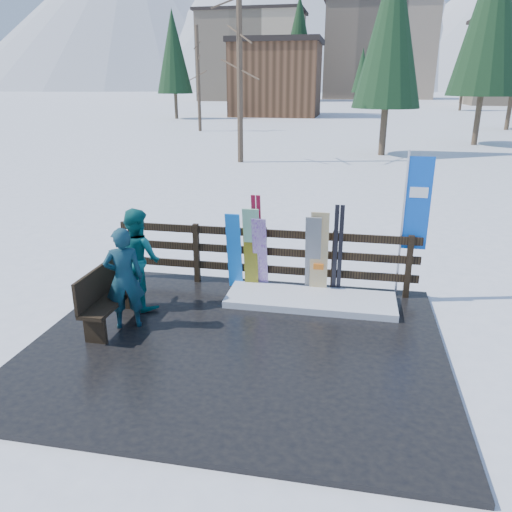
% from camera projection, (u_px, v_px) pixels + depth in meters
% --- Properties ---
extents(ground, '(700.00, 700.00, 0.00)m').
position_uv_depth(ground, '(237.00, 347.00, 7.44)').
color(ground, white).
rests_on(ground, ground).
extents(deck, '(6.00, 5.00, 0.08)m').
position_uv_depth(deck, '(237.00, 344.00, 7.43)').
color(deck, black).
rests_on(deck, ground).
extents(fence, '(5.60, 0.10, 1.15)m').
position_uv_depth(fence, '(264.00, 253.00, 9.24)').
color(fence, black).
rests_on(fence, deck).
extents(snow_patch, '(2.92, 1.00, 0.12)m').
position_uv_depth(snow_patch, '(310.00, 300.00, 8.71)').
color(snow_patch, white).
rests_on(snow_patch, deck).
extents(bench, '(0.41, 1.50, 0.97)m').
position_uv_depth(bench, '(108.00, 294.00, 7.80)').
color(bench, black).
rests_on(bench, deck).
extents(snowboard_0, '(0.27, 0.28, 1.47)m').
position_uv_depth(snowboard_0, '(234.00, 251.00, 9.10)').
color(snowboard_0, '#197DEE').
rests_on(snowboard_0, deck).
extents(snowboard_1, '(0.29, 0.42, 1.59)m').
position_uv_depth(snowboard_1, '(253.00, 249.00, 9.02)').
color(snowboard_1, white).
rests_on(snowboard_1, deck).
extents(snowboard_2, '(0.25, 0.23, 1.38)m').
position_uv_depth(snowboard_2, '(251.00, 255.00, 9.06)').
color(snowboard_2, yellow).
rests_on(snowboard_2, deck).
extents(snowboard_3, '(0.26, 0.38, 1.42)m').
position_uv_depth(snowboard_3, '(260.00, 254.00, 9.02)').
color(snowboard_3, white).
rests_on(snowboard_3, deck).
extents(snowboard_4, '(0.27, 0.34, 1.49)m').
position_uv_depth(snowboard_4, '(313.00, 256.00, 8.84)').
color(snowboard_4, black).
rests_on(snowboard_4, deck).
extents(snowboard_5, '(0.31, 0.22, 1.57)m').
position_uv_depth(snowboard_5, '(319.00, 254.00, 8.80)').
color(snowboard_5, silver).
rests_on(snowboard_5, deck).
extents(ski_pair_a, '(0.16, 0.33, 1.82)m').
position_uv_depth(ski_pair_a, '(257.00, 243.00, 9.03)').
color(ski_pair_a, maroon).
rests_on(ski_pair_a, deck).
extents(ski_pair_b, '(0.17, 0.20, 1.69)m').
position_uv_depth(ski_pair_b, '(338.00, 251.00, 8.79)').
color(ski_pair_b, black).
rests_on(ski_pair_b, deck).
extents(rental_flag, '(0.45, 0.04, 2.60)m').
position_uv_depth(rental_flag, '(414.00, 209.00, 8.50)').
color(rental_flag, silver).
rests_on(rental_flag, deck).
extents(person_front, '(0.70, 0.60, 1.62)m').
position_uv_depth(person_front, '(124.00, 278.00, 7.64)').
color(person_front, '#174D50').
rests_on(person_front, deck).
extents(person_back, '(1.05, 0.99, 1.71)m').
position_uv_depth(person_back, '(138.00, 258.00, 8.38)').
color(person_back, '#126664').
rests_on(person_back, deck).
extents(resort_buildings, '(73.00, 87.60, 22.60)m').
position_uv_depth(resort_buildings, '(358.00, 54.00, 111.05)').
color(resort_buildings, tan).
rests_on(resort_buildings, ground).
extents(trees, '(42.05, 68.74, 13.57)m').
position_uv_depth(trees, '(380.00, 59.00, 49.47)').
color(trees, '#382B1E').
rests_on(trees, ground).
extents(mountains, '(520.00, 260.00, 120.00)m').
position_uv_depth(mountains, '(343.00, 1.00, 297.40)').
color(mountains, white).
rests_on(mountains, ground).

